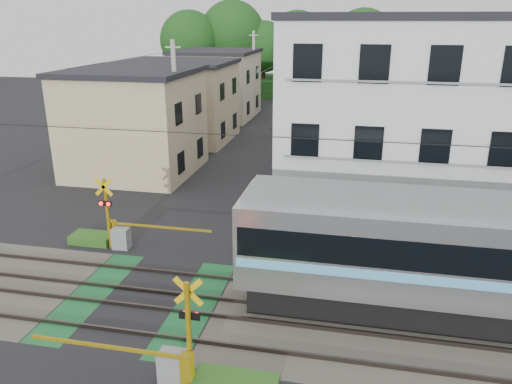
% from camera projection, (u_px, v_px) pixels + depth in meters
% --- Properties ---
extents(ground, '(120.00, 120.00, 0.00)m').
position_uv_depth(ground, '(142.00, 300.00, 17.01)').
color(ground, black).
extents(track_bed, '(120.00, 120.00, 0.14)m').
position_uv_depth(track_bed, '(142.00, 299.00, 17.00)').
color(track_bed, '#47423A').
rests_on(track_bed, ground).
extents(crossing_signal_near, '(4.74, 0.65, 3.09)m').
position_uv_depth(crossing_signal_near, '(174.00, 360.00, 12.90)').
color(crossing_signal_near, yellow).
rests_on(crossing_signal_near, ground).
extents(crossing_signal_far, '(4.74, 0.65, 3.09)m').
position_uv_depth(crossing_signal_far, '(119.00, 232.00, 20.66)').
color(crossing_signal_far, yellow).
rests_on(crossing_signal_far, ground).
extents(apartment_block, '(10.20, 8.36, 9.30)m').
position_uv_depth(apartment_block, '(396.00, 122.00, 22.60)').
color(apartment_block, silver).
rests_on(apartment_block, ground).
extents(houses_row, '(22.07, 31.35, 6.80)m').
position_uv_depth(houses_row, '(277.00, 96.00, 39.85)').
color(houses_row, '#C6B58C').
rests_on(houses_row, ground).
extents(tree_hill, '(40.00, 13.06, 11.31)m').
position_uv_depth(tree_hill, '(299.00, 53.00, 60.08)').
color(tree_hill, '#1B4818').
rests_on(tree_hill, ground).
extents(catenary, '(60.00, 5.04, 7.00)m').
position_uv_depth(catenary, '(323.00, 212.00, 14.66)').
color(catenary, '#2D2D33').
rests_on(catenary, ground).
extents(utility_poles, '(7.90, 42.00, 8.00)m').
position_uv_depth(utility_poles, '(254.00, 89.00, 37.14)').
color(utility_poles, '#A5A5A0').
rests_on(utility_poles, ground).
extents(pedestrian, '(0.71, 0.56, 1.72)m').
position_uv_depth(pedestrian, '(274.00, 127.00, 40.04)').
color(pedestrian, '#30343C').
rests_on(pedestrian, ground).
extents(weed_patches, '(10.25, 8.80, 0.40)m').
position_uv_depth(weed_patches, '(190.00, 302.00, 16.53)').
color(weed_patches, '#2D5E1E').
rests_on(weed_patches, ground).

